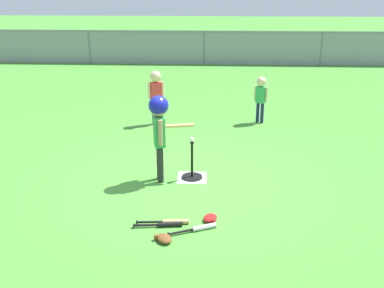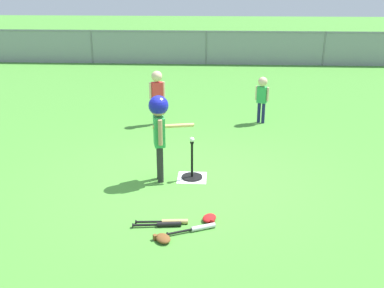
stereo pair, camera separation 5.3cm
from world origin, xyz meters
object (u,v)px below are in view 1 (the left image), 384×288
at_px(fielder_near_right, 261,93).
at_px(fielder_deep_center, 156,90).
at_px(spare_bat_silver, 199,228).
at_px(glove_near_bats, 164,238).
at_px(batting_tee, 192,173).
at_px(batter_child, 159,121).
at_px(spare_bat_wood, 170,222).
at_px(glove_by_plate, 210,218).
at_px(spare_bat_black, 165,225).
at_px(baseball_on_tee, 192,140).

bearing_deg(fielder_near_right, fielder_deep_center, -175.05).
bearing_deg(spare_bat_silver, fielder_deep_center, 103.70).
xyz_separation_m(spare_bat_silver, glove_near_bats, (-0.40, -0.26, 0.01)).
distance_m(batting_tee, batter_child, 0.97).
bearing_deg(spare_bat_wood, glove_by_plate, 12.01).
bearing_deg(spare_bat_black, glove_near_bats, -85.91).
relative_size(spare_bat_silver, glove_by_plate, 2.22).
xyz_separation_m(fielder_deep_center, glove_by_plate, (1.15, -3.95, -0.68)).
xyz_separation_m(spare_bat_silver, glove_by_plate, (0.13, 0.24, 0.01)).
bearing_deg(spare_bat_wood, spare_bat_silver, -20.29).
bearing_deg(batting_tee, glove_by_plate, -77.17).
xyz_separation_m(batter_child, glove_by_plate, (0.76, -1.17, -0.90)).
relative_size(batter_child, spare_bat_black, 2.17).
distance_m(spare_bat_silver, spare_bat_wood, 0.39).
height_order(spare_bat_silver, glove_by_plate, glove_by_plate).
bearing_deg(batter_child, spare_bat_wood, -78.41).
relative_size(batting_tee, baseball_on_tee, 7.88).
relative_size(fielder_near_right, spare_bat_black, 1.61).
xyz_separation_m(fielder_deep_center, spare_bat_wood, (0.66, -4.05, -0.68)).
xyz_separation_m(spare_bat_wood, glove_near_bats, (-0.04, -0.39, 0.01)).
relative_size(fielder_near_right, spare_bat_wood, 1.48).
bearing_deg(spare_bat_wood, fielder_near_right, 70.68).
bearing_deg(batting_tee, spare_bat_black, -100.28).
distance_m(spare_bat_silver, spare_bat_black, 0.43).
distance_m(spare_bat_wood, spare_bat_black, 0.09).
xyz_separation_m(spare_bat_black, glove_by_plate, (0.56, 0.18, 0.01)).
height_order(batting_tee, baseball_on_tee, baseball_on_tee).
height_order(baseball_on_tee, fielder_near_right, fielder_near_right).
bearing_deg(fielder_deep_center, batter_child, -81.91).
distance_m(glove_by_plate, glove_near_bats, 0.73).
xyz_separation_m(fielder_near_right, spare_bat_wood, (-1.49, -4.24, -0.60)).
bearing_deg(batting_tee, spare_bat_silver, -83.96).
xyz_separation_m(batting_tee, spare_bat_black, (-0.26, -1.46, -0.06)).
bearing_deg(batter_child, batting_tee, 13.21).
relative_size(fielder_near_right, glove_by_plate, 3.68).
bearing_deg(spare_bat_black, spare_bat_silver, -8.48).
bearing_deg(spare_bat_silver, fielder_near_right, 75.62).
bearing_deg(fielder_deep_center, spare_bat_silver, -76.30).
relative_size(fielder_deep_center, glove_near_bats, 4.09).
relative_size(batter_child, spare_bat_wood, 1.99).
xyz_separation_m(batting_tee, spare_bat_silver, (0.16, -1.52, -0.06)).
bearing_deg(glove_near_bats, spare_bat_silver, 32.77).
distance_m(fielder_near_right, glove_near_bats, 4.91).
bearing_deg(glove_near_bats, batter_child, 97.65).
relative_size(baseball_on_tee, fielder_near_right, 0.08).
bearing_deg(spare_bat_wood, glove_near_bats, -95.43).
xyz_separation_m(baseball_on_tee, spare_bat_silver, (0.16, -1.52, -0.59)).
height_order(fielder_near_right, spare_bat_wood, fielder_near_right).
bearing_deg(baseball_on_tee, fielder_near_right, 65.80).
xyz_separation_m(baseball_on_tee, spare_bat_wood, (-0.20, -1.38, -0.59)).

